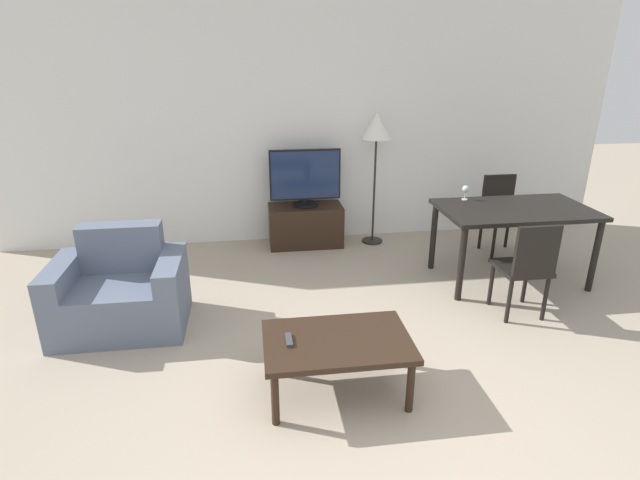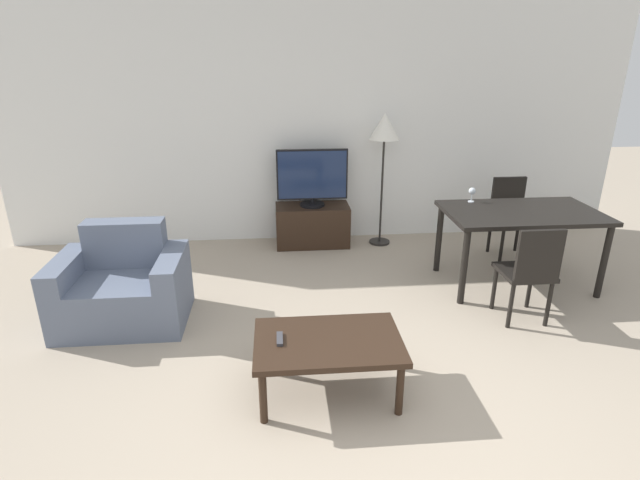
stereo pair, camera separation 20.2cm
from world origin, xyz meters
TOP-DOWN VIEW (x-y plane):
  - ground_plane at (0.00, 0.00)m, footprint 18.00×18.00m
  - wall_back at (0.00, 3.65)m, footprint 7.17×0.06m
  - armchair at (-1.79, 1.76)m, footprint 1.02×0.73m
  - tv_stand at (-0.09, 3.37)m, footprint 0.84×0.41m
  - tv at (-0.09, 3.37)m, footprint 0.80×0.28m
  - coffee_table at (-0.19, 0.65)m, footprint 0.96×0.62m
  - dining_table at (1.80, 2.15)m, footprint 1.43×0.84m
  - dining_chair_near at (1.55, 1.43)m, footprint 0.40×0.40m
  - dining_chair_far at (2.04, 2.88)m, footprint 0.40×0.40m
  - floor_lamp at (0.71, 3.35)m, footprint 0.33×0.33m
  - remote_primary at (-0.50, 0.67)m, footprint 0.04×0.15m
  - wine_glass_left at (1.42, 2.48)m, footprint 0.07×0.07m

SIDE VIEW (x-z plane):
  - ground_plane at x=0.00m, z-range 0.00..0.00m
  - tv_stand at x=-0.09m, z-range 0.00..0.48m
  - armchair at x=-1.79m, z-range -0.11..0.70m
  - coffee_table at x=-0.19m, z-range 0.16..0.56m
  - remote_primary at x=-0.50m, z-range 0.41..0.43m
  - dining_chair_near at x=1.55m, z-range 0.05..0.91m
  - dining_chair_far at x=2.04m, z-range 0.05..0.91m
  - dining_table at x=1.80m, z-range 0.29..1.03m
  - tv at x=-0.09m, z-range 0.48..1.13m
  - wine_glass_left at x=1.42m, z-range 0.78..0.92m
  - floor_lamp at x=0.71m, z-range 0.54..2.05m
  - wall_back at x=0.00m, z-range 0.00..2.70m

